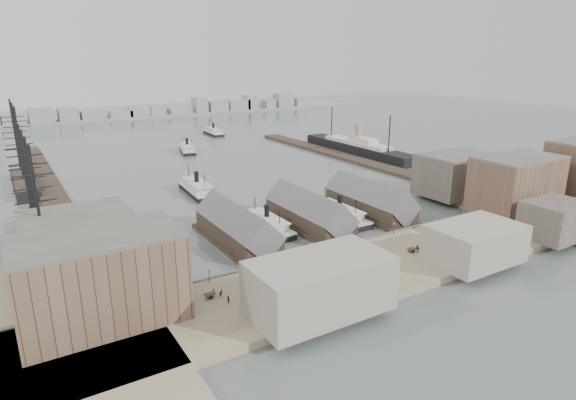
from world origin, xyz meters
TOP-DOWN VIEW (x-y plane):
  - ground at (0.00, 0.00)m, footprint 900.00×900.00m
  - quay at (0.00, -20.00)m, footprint 180.00×30.00m
  - seawall at (0.00, -5.20)m, footprint 180.00×1.20m
  - east_land at (95.00, -10.00)m, footprint 70.00×80.00m
  - west_wharf at (-68.00, 100.00)m, footprint 10.00×220.00m
  - east_wharf at (78.00, 90.00)m, footprint 10.00×180.00m
  - ferry_shed_west at (-26.00, 16.88)m, footprint 14.00×42.00m
  - ferry_shed_center at (0.00, 16.88)m, footprint 14.00×42.00m
  - ferry_shed_east at (26.00, 16.88)m, footprint 14.00×42.00m
  - warehouse_west_front at (-70.00, -12.00)m, footprint 32.00×18.00m
  - warehouse_west_back at (-70.00, 18.00)m, footprint 26.00×20.00m
  - warehouse_east_front at (66.00, -12.00)m, footprint 30.00×18.00m
  - warehouse_east_back at (68.00, 15.00)m, footprint 28.00×20.00m
  - street_bldg_center at (20.00, -32.00)m, footprint 24.00×16.00m
  - street_bldg_west at (-30.00, -32.00)m, footprint 30.00×16.00m
  - street_bldg_east at (55.00, -33.00)m, footprint 18.00×14.00m
  - lamp_post_far_w at (-45.00, -7.00)m, footprint 0.44×0.44m
  - lamp_post_near_w at (-15.00, -7.00)m, footprint 0.44×0.44m
  - lamp_post_near_e at (15.00, -7.00)m, footprint 0.44×0.44m
  - lamp_post_far_e at (45.00, -7.00)m, footprint 0.44×0.44m
  - far_shore at (-2.07, 334.14)m, footprint 500.00×40.00m
  - ferry_docked_west at (-13.00, 21.86)m, footprint 7.61×25.36m
  - ferry_docked_east at (13.00, 17.44)m, footprint 7.99×26.64m
  - ferry_open_near at (-16.77, 73.71)m, footprint 9.99×28.14m
  - ferry_open_mid at (10.30, 159.09)m, footprint 12.89×25.77m
  - ferry_open_far at (48.11, 209.42)m, footprint 8.60×25.18m
  - sailing_ship_near at (-77.60, 40.61)m, footprint 8.40×57.85m
  - sailing_ship_mid at (-76.29, 121.89)m, footprint 8.74×50.48m
  - ocean_steamer at (92.00, 103.88)m, footprint 11.74×85.78m
  - tram at (29.18, -15.70)m, footprint 2.93×10.23m
  - horse_cart_left at (-46.26, -14.71)m, footprint 4.65×1.72m
  - horse_cart_center at (-11.28, -20.11)m, footprint 4.98×2.50m
  - horse_cart_right at (11.94, -19.34)m, footprint 4.54×1.51m
  - pedestrian_0 at (-46.58, -13.53)m, footprint 0.65×0.72m
  - pedestrian_1 at (-45.41, -18.72)m, footprint 1.09×1.07m
  - pedestrian_2 at (-26.27, -9.38)m, footprint 0.99×1.25m
  - pedestrian_3 at (-19.00, -23.47)m, footprint 0.94×1.10m
  - pedestrian_4 at (-8.65, -13.03)m, footprint 0.75×0.91m
  - pedestrian_5 at (0.72, -21.70)m, footprint 0.72×0.78m
  - pedestrian_6 at (28.70, -11.55)m, footprint 1.10×1.00m
  - pedestrian_7 at (31.11, -22.60)m, footprint 1.23×1.08m
  - pedestrian_8 at (37.73, -15.17)m, footprint 0.98×1.02m
  - pedestrian_9 at (60.00, -22.85)m, footprint 0.90×0.73m
  - pedestrian_10 at (-9.30, -22.91)m, footprint 0.50×0.64m

SIDE VIEW (x-z plane):
  - ground at x=0.00m, z-range 0.00..0.00m
  - west_wharf at x=-68.00m, z-range 0.00..1.60m
  - east_wharf at x=78.00m, z-range 0.00..1.60m
  - quay at x=0.00m, z-range 0.00..2.00m
  - east_land at x=95.00m, z-range 0.00..2.00m
  - seawall at x=0.00m, z-range 0.00..2.30m
  - ferry_open_mid at x=10.30m, z-range -2.35..6.48m
  - ferry_open_far at x=48.11m, z-range -2.36..6.52m
  - ferry_docked_west at x=-13.00m, z-range -2.41..6.65m
  - ferry_docked_east at x=13.00m, z-range -2.53..6.99m
  - ferry_open_near at x=-16.77m, z-range -2.63..7.26m
  - sailing_ship_near at x=-77.60m, z-range -14.73..19.80m
  - sailing_ship_mid at x=-76.29m, z-range -15.39..20.53m
  - horse_cart_left at x=-46.26m, z-range 2.05..3.47m
  - horse_cart_right at x=11.94m, z-range 2.03..3.51m
  - pedestrian_9 at x=60.00m, z-range 2.00..3.59m
  - pedestrian_0 at x=-46.58m, z-range 2.00..3.61m
  - pedestrian_4 at x=-8.65m, z-range 2.00..3.61m
  - horse_cart_center at x=-11.28m, z-range 2.01..3.61m
  - pedestrian_7 at x=31.11m, z-range 2.00..3.65m
  - pedestrian_10 at x=-9.30m, z-range 2.00..3.65m
  - pedestrian_2 at x=-26.27m, z-range 2.00..3.70m
  - pedestrian_8 at x=37.73m, z-range 2.00..3.71m
  - pedestrian_5 at x=0.72m, z-range 2.00..3.74m
  - pedestrian_3 at x=-19.00m, z-range 2.00..3.76m
  - pedestrian_1 at x=-45.41m, z-range 2.00..3.78m
  - pedestrian_6 at x=28.70m, z-range 2.00..3.83m
  - ocean_steamer at x=92.00m, z-range -4.89..12.27m
  - tram at x=29.18m, z-range 2.04..5.66m
  - far_shore at x=-2.07m, z-range -3.96..11.77m
  - ferry_shed_west at x=-26.00m, z-range -1.66..10.94m
  - ferry_shed_center at x=0.00m, z-range -1.66..10.94m
  - ferry_shed_east at x=26.00m, z-range -1.66..10.94m
  - lamp_post_far_w at x=-45.00m, z-range 2.75..6.67m
  - lamp_post_near_w at x=-15.00m, z-range 2.75..6.67m
  - lamp_post_near_e at x=15.00m, z-range 2.75..6.67m
  - lamp_post_far_e at x=45.00m, z-range 2.75..6.67m
  - street_bldg_center at x=20.00m, z-range 2.00..12.00m
  - street_bldg_east at x=55.00m, z-range 2.00..13.00m
  - street_bldg_west at x=-30.00m, z-range 2.00..14.00m
  - warehouse_west_back at x=-70.00m, z-range 2.00..16.00m
  - warehouse_east_back at x=68.00m, z-range 2.00..17.00m
  - warehouse_west_front at x=-70.00m, z-range 2.00..20.00m
  - warehouse_east_front at x=66.00m, z-range 2.00..21.00m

